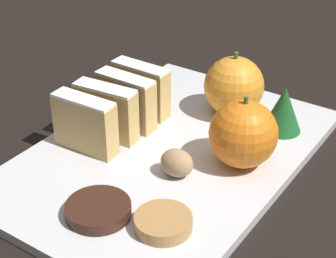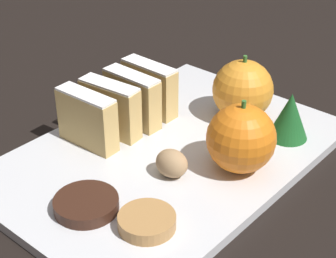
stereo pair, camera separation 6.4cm
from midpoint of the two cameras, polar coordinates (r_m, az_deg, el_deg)
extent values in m
plane|color=black|center=(0.67, -2.77, -3.18)|extent=(6.00, 6.00, 0.00)
cube|color=silver|center=(0.66, -2.78, -2.75)|extent=(0.28, 0.41, 0.01)
cube|color=tan|center=(0.66, -11.22, 0.30)|extent=(0.08, 0.03, 0.06)
cube|color=white|center=(0.64, -11.52, 2.89)|extent=(0.08, 0.03, 0.00)
cube|color=tan|center=(0.68, -9.03, 1.54)|extent=(0.08, 0.03, 0.06)
cube|color=white|center=(0.66, -9.27, 4.08)|extent=(0.08, 0.03, 0.00)
cube|color=tan|center=(0.70, -6.94, 2.69)|extent=(0.08, 0.02, 0.06)
cube|color=white|center=(0.68, -7.12, 5.17)|extent=(0.08, 0.02, 0.00)
cube|color=tan|center=(0.73, -5.33, 3.88)|extent=(0.08, 0.02, 0.06)
cube|color=white|center=(0.71, -5.46, 6.30)|extent=(0.08, 0.02, 0.00)
sphere|color=orange|center=(0.62, 4.73, -0.60)|extent=(0.08, 0.08, 0.08)
cylinder|color=#38702D|center=(0.60, 4.90, 2.80)|extent=(0.01, 0.00, 0.01)
sphere|color=orange|center=(0.72, 4.18, 4.29)|extent=(0.08, 0.08, 0.08)
cylinder|color=#38702D|center=(0.70, 4.31, 7.34)|extent=(0.00, 0.01, 0.01)
ellipsoid|color=tan|center=(0.61, -2.11, -3.56)|extent=(0.04, 0.03, 0.03)
cylinder|color=#381E14|center=(0.57, -10.36, -8.19)|extent=(0.07, 0.07, 0.01)
cylinder|color=#B27F47|center=(0.55, -3.90, -9.59)|extent=(0.06, 0.06, 0.01)
cone|color=#195623|center=(0.69, 9.07, 1.95)|extent=(0.05, 0.05, 0.06)
camera|label=1|loc=(0.03, -92.86, -1.72)|focal=60.00mm
camera|label=2|loc=(0.03, 87.14, 1.72)|focal=60.00mm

